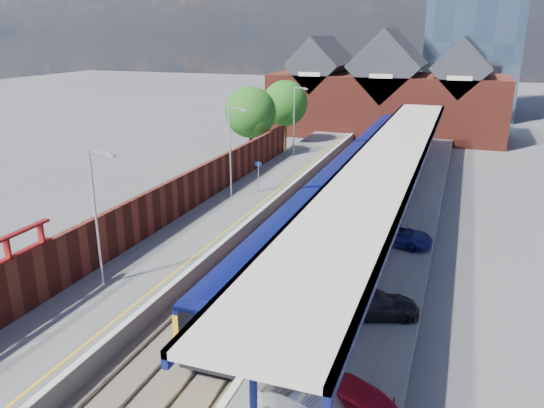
{
  "coord_description": "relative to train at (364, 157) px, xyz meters",
  "views": [
    {
      "loc": [
        9.95,
        -14.06,
        13.25
      ],
      "look_at": [
        -1.21,
        16.75,
        2.6
      ],
      "focal_mm": 35.0,
      "sensor_mm": 36.0,
      "label": 1
    }
  ],
  "objects": [
    {
      "name": "ground",
      "position": [
        -1.49,
        -4.58,
        -2.12
      ],
      "size": [
        240.0,
        240.0,
        0.0
      ],
      "primitive_type": "plane",
      "color": "#5B5B5E",
      "rests_on": "ground"
    },
    {
      "name": "ballast_bed",
      "position": [
        -1.49,
        -14.58,
        -2.09
      ],
      "size": [
        6.0,
        76.0,
        0.06
      ],
      "primitive_type": "cube",
      "color": "#473D33",
      "rests_on": "ground"
    },
    {
      "name": "rails",
      "position": [
        -1.49,
        -14.58,
        -2.0
      ],
      "size": [
        4.51,
        76.0,
        0.14
      ],
      "color": "slate",
      "rests_on": "ground"
    },
    {
      "name": "left_platform",
      "position": [
        -6.99,
        -14.58,
        -1.62
      ],
      "size": [
        5.0,
        76.0,
        1.0
      ],
      "primitive_type": "cube",
      "color": "#565659",
      "rests_on": "ground"
    },
    {
      "name": "right_platform",
      "position": [
        4.51,
        -14.58,
        -1.62
      ],
      "size": [
        6.0,
        76.0,
        1.0
      ],
      "primitive_type": "cube",
      "color": "#565659",
      "rests_on": "ground"
    },
    {
      "name": "coping_left",
      "position": [
        -4.64,
        -14.58,
        -1.1
      ],
      "size": [
        0.3,
        76.0,
        0.05
      ],
      "primitive_type": "cube",
      "color": "silver",
      "rests_on": "left_platform"
    },
    {
      "name": "coping_right",
      "position": [
        1.66,
        -14.58,
        -1.1
      ],
      "size": [
        0.3,
        76.0,
        0.05
      ],
      "primitive_type": "cube",
      "color": "silver",
      "rests_on": "right_platform"
    },
    {
      "name": "yellow_line",
      "position": [
        -5.24,
        -14.58,
        -1.12
      ],
      "size": [
        0.14,
        76.0,
        0.01
      ],
      "primitive_type": "cube",
      "color": "yellow",
      "rests_on": "left_platform"
    },
    {
      "name": "train",
      "position": [
        0.0,
        0.0,
        0.0
      ],
      "size": [
        2.87,
        65.9,
        3.45
      ],
      "color": "#0B104F",
      "rests_on": "ground"
    },
    {
      "name": "canopy",
      "position": [
        3.99,
        -12.63,
        3.13
      ],
      "size": [
        4.5,
        52.0,
        4.48
      ],
      "color": "#0D1551",
      "rests_on": "right_platform"
    },
    {
      "name": "lamp_post_b",
      "position": [
        -7.86,
        -28.58,
        2.87
      ],
      "size": [
        1.48,
        0.18,
        7.0
      ],
      "color": "#A5A8AA",
      "rests_on": "left_platform"
    },
    {
      "name": "lamp_post_c",
      "position": [
        -7.86,
        -12.58,
        2.87
      ],
      "size": [
        1.48,
        0.18,
        7.0
      ],
      "color": "#A5A8AA",
      "rests_on": "left_platform"
    },
    {
      "name": "lamp_post_d",
      "position": [
        -7.86,
        3.42,
        2.87
      ],
      "size": [
        1.48,
        0.18,
        7.0
      ],
      "color": "#A5A8AA",
      "rests_on": "left_platform"
    },
    {
      "name": "platform_sign",
      "position": [
        -6.49,
        -10.58,
        0.57
      ],
      "size": [
        0.55,
        0.08,
        2.5
      ],
      "color": "#A5A8AA",
      "rests_on": "left_platform"
    },
    {
      "name": "brick_wall",
      "position": [
        -9.59,
        -21.04,
        0.33
      ],
      "size": [
        0.35,
        50.0,
        3.86
      ],
      "color": "maroon",
      "rests_on": "left_platform"
    },
    {
      "name": "station_building",
      "position": [
        -1.49,
        23.42,
        3.33
      ],
      "size": [
        30.0,
        12.12,
        13.78
      ],
      "color": "maroon",
      "rests_on": "ground"
    },
    {
      "name": "tree_near",
      "position": [
        -11.84,
        1.33,
        3.23
      ],
      "size": [
        5.2,
        5.2,
        8.1
      ],
      "color": "#382314",
      "rests_on": "ground"
    },
    {
      "name": "tree_far",
      "position": [
        -10.84,
        9.33,
        3.23
      ],
      "size": [
        5.2,
        5.2,
        8.1
      ],
      "color": "#382314",
      "rests_on": "ground"
    },
    {
      "name": "parked_car_dark",
      "position": [
        5.47,
        -27.11,
        -0.51
      ],
      "size": [
        4.56,
        3.14,
        1.23
      ],
      "primitive_type": "imported",
      "rotation": [
        0.0,
        0.0,
        1.94
      ],
      "color": "black",
      "rests_on": "right_platform"
    },
    {
      "name": "parked_car_blue",
      "position": [
        5.37,
        -17.96,
        -0.52
      ],
      "size": [
        4.6,
        2.76,
        1.19
      ],
      "primitive_type": "imported",
      "rotation": [
        0.0,
        0.0,
        1.38
      ],
      "color": "navy",
      "rests_on": "right_platform"
    }
  ]
}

